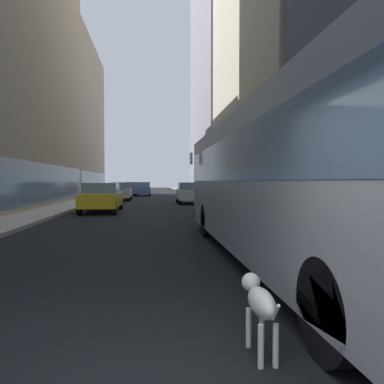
{
  "coord_description": "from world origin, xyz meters",
  "views": [
    {
      "loc": [
        0.01,
        -2.32,
        1.7
      ],
      "look_at": [
        1.12,
        7.78,
        1.4
      ],
      "focal_mm": 33.45,
      "sensor_mm": 36.0,
      "label": 1
    }
  ],
  "objects_px": {
    "pedestrian_with_handbag": "(367,206)",
    "car_red_coupe": "(132,188)",
    "dalmatian_dog": "(259,302)",
    "transit_bus": "(286,178)",
    "car_yellow_taxi": "(102,197)",
    "car_silver_sedan": "(121,191)",
    "car_blue_hatchback": "(142,189)",
    "car_white_van": "(189,193)"
  },
  "relations": [
    {
      "from": "car_blue_hatchback",
      "to": "car_white_van",
      "type": "relative_size",
      "value": 0.99
    },
    {
      "from": "car_blue_hatchback",
      "to": "car_silver_sedan",
      "type": "xyz_separation_m",
      "value": [
        -1.6,
        -9.97,
        0.0
      ]
    },
    {
      "from": "car_silver_sedan",
      "to": "car_white_van",
      "type": "bearing_deg",
      "value": -42.44
    },
    {
      "from": "car_blue_hatchback",
      "to": "car_silver_sedan",
      "type": "height_order",
      "value": "same"
    },
    {
      "from": "car_white_van",
      "to": "transit_bus",
      "type": "bearing_deg",
      "value": -90.0
    },
    {
      "from": "pedestrian_with_handbag",
      "to": "car_yellow_taxi",
      "type": "bearing_deg",
      "value": 128.86
    },
    {
      "from": "transit_bus",
      "to": "car_white_van",
      "type": "height_order",
      "value": "transit_bus"
    },
    {
      "from": "pedestrian_with_handbag",
      "to": "car_silver_sedan",
      "type": "bearing_deg",
      "value": 110.75
    },
    {
      "from": "car_yellow_taxi",
      "to": "dalmatian_dog",
      "type": "height_order",
      "value": "car_yellow_taxi"
    },
    {
      "from": "car_red_coupe",
      "to": "car_yellow_taxi",
      "type": "xyz_separation_m",
      "value": [
        0.0,
        -28.03,
        0.0
      ]
    },
    {
      "from": "transit_bus",
      "to": "car_blue_hatchback",
      "type": "height_order",
      "value": "transit_bus"
    },
    {
      "from": "car_silver_sedan",
      "to": "car_white_van",
      "type": "distance_m",
      "value": 7.59
    },
    {
      "from": "transit_bus",
      "to": "pedestrian_with_handbag",
      "type": "xyz_separation_m",
      "value": [
        3.16,
        2.06,
        -0.76
      ]
    },
    {
      "from": "car_blue_hatchback",
      "to": "dalmatian_dog",
      "type": "relative_size",
      "value": 4.06
    },
    {
      "from": "car_white_van",
      "to": "dalmatian_dog",
      "type": "bearing_deg",
      "value": -94.18
    },
    {
      "from": "car_silver_sedan",
      "to": "car_yellow_taxi",
      "type": "xyz_separation_m",
      "value": [
        0.0,
        -12.24,
        0.0
      ]
    },
    {
      "from": "transit_bus",
      "to": "car_red_coupe",
      "type": "xyz_separation_m",
      "value": [
        -5.6,
        40.96,
        -0.96
      ]
    },
    {
      "from": "transit_bus",
      "to": "car_silver_sedan",
      "type": "relative_size",
      "value": 2.47
    },
    {
      "from": "car_yellow_taxi",
      "to": "car_white_van",
      "type": "height_order",
      "value": "same"
    },
    {
      "from": "car_silver_sedan",
      "to": "car_red_coupe",
      "type": "xyz_separation_m",
      "value": [
        0.0,
        15.79,
        -0.0
      ]
    },
    {
      "from": "car_red_coupe",
      "to": "pedestrian_with_handbag",
      "type": "bearing_deg",
      "value": -77.32
    },
    {
      "from": "car_blue_hatchback",
      "to": "pedestrian_with_handbag",
      "type": "xyz_separation_m",
      "value": [
        7.16,
        -33.08,
        0.19
      ]
    },
    {
      "from": "dalmatian_dog",
      "to": "transit_bus",
      "type": "bearing_deg",
      "value": 65.81
    },
    {
      "from": "car_yellow_taxi",
      "to": "dalmatian_dog",
      "type": "distance_m",
      "value": 17.26
    },
    {
      "from": "pedestrian_with_handbag",
      "to": "car_red_coupe",
      "type": "bearing_deg",
      "value": 102.68
    },
    {
      "from": "car_yellow_taxi",
      "to": "pedestrian_with_handbag",
      "type": "xyz_separation_m",
      "value": [
        8.76,
        -10.87,
        0.19
      ]
    },
    {
      "from": "pedestrian_with_handbag",
      "to": "dalmatian_dog",
      "type": "bearing_deg",
      "value": -129.47
    },
    {
      "from": "dalmatian_dog",
      "to": "pedestrian_with_handbag",
      "type": "xyz_separation_m",
      "value": [
        4.9,
        5.95,
        0.5
      ]
    },
    {
      "from": "car_blue_hatchback",
      "to": "car_white_van",
      "type": "bearing_deg",
      "value": -75.16
    },
    {
      "from": "transit_bus",
      "to": "car_white_van",
      "type": "bearing_deg",
      "value": 90.0
    },
    {
      "from": "car_yellow_taxi",
      "to": "car_silver_sedan",
      "type": "bearing_deg",
      "value": 90.0
    },
    {
      "from": "car_red_coupe",
      "to": "dalmatian_dog",
      "type": "distance_m",
      "value": 45.02
    },
    {
      "from": "car_white_van",
      "to": "car_silver_sedan",
      "type": "bearing_deg",
      "value": 137.56
    },
    {
      "from": "transit_bus",
      "to": "car_silver_sedan",
      "type": "distance_m",
      "value": 25.8
    },
    {
      "from": "transit_bus",
      "to": "dalmatian_dog",
      "type": "relative_size",
      "value": 11.98
    },
    {
      "from": "car_silver_sedan",
      "to": "dalmatian_dog",
      "type": "bearing_deg",
      "value": -82.45
    },
    {
      "from": "car_silver_sedan",
      "to": "dalmatian_dog",
      "type": "distance_m",
      "value": 29.32
    },
    {
      "from": "dalmatian_dog",
      "to": "pedestrian_with_handbag",
      "type": "bearing_deg",
      "value": 50.53
    },
    {
      "from": "transit_bus",
      "to": "pedestrian_with_handbag",
      "type": "distance_m",
      "value": 3.85
    },
    {
      "from": "car_yellow_taxi",
      "to": "pedestrian_with_handbag",
      "type": "height_order",
      "value": "pedestrian_with_handbag"
    },
    {
      "from": "transit_bus",
      "to": "car_blue_hatchback",
      "type": "distance_m",
      "value": 35.38
    },
    {
      "from": "car_silver_sedan",
      "to": "car_white_van",
      "type": "xyz_separation_m",
      "value": [
        5.6,
        -5.12,
        -0.0
      ]
    }
  ]
}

